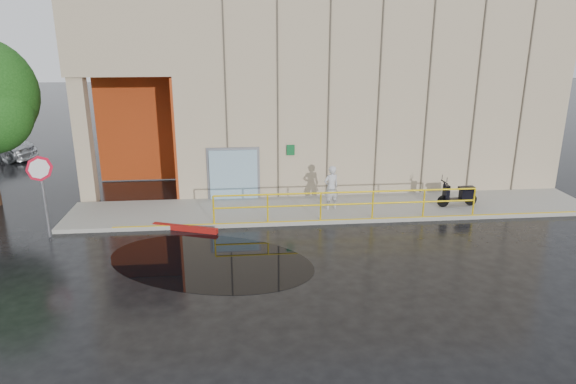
% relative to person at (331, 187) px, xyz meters
% --- Properties ---
extents(ground, '(120.00, 120.00, 0.00)m').
position_rel_person_xyz_m(ground, '(-3.88, -4.31, -0.99)').
color(ground, black).
rests_on(ground, ground).
extents(sidewalk, '(20.00, 3.00, 0.15)m').
position_rel_person_xyz_m(sidewalk, '(0.12, 0.19, -0.92)').
color(sidewalk, gray).
rests_on(sidewalk, ground).
extents(building, '(20.00, 10.17, 8.00)m').
position_rel_person_xyz_m(building, '(1.22, 6.67, 3.21)').
color(building, tan).
rests_on(building, ground).
extents(guardrail, '(9.56, 0.06, 1.03)m').
position_rel_person_xyz_m(guardrail, '(0.37, -1.16, -0.31)').
color(guardrail, '#DDB80B').
rests_on(guardrail, sidewalk).
extents(person, '(0.72, 0.59, 1.68)m').
position_rel_person_xyz_m(person, '(0.00, 0.00, 0.00)').
color(person, '#BBBBC1').
rests_on(person, sidewalk).
extents(scooter, '(1.62, 0.62, 1.24)m').
position_rel_person_xyz_m(scooter, '(4.94, -0.19, -0.13)').
color(scooter, black).
rests_on(scooter, sidewalk).
extents(stop_sign, '(0.70, 0.54, 2.82)m').
position_rel_person_xyz_m(stop_sign, '(-9.87, -1.58, 1.04)').
color(stop_sign, slate).
rests_on(stop_sign, ground).
extents(red_curb, '(2.31, 1.01, 0.18)m').
position_rel_person_xyz_m(red_curb, '(-5.38, -1.41, -0.90)').
color(red_curb, maroon).
rests_on(red_curb, ground).
extents(puddle, '(7.44, 6.09, 0.01)m').
position_rel_person_xyz_m(puddle, '(-4.39, -4.02, -0.99)').
color(puddle, black).
rests_on(puddle, ground).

